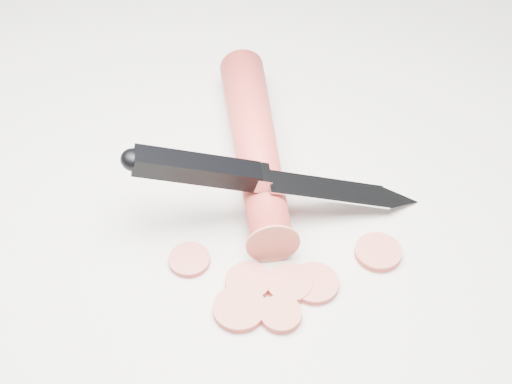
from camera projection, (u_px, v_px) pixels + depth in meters
name	position (u px, v px, depth m)	size (l,w,h in m)	color
ground	(250.00, 222.00, 0.59)	(2.40, 2.40, 0.00)	silver
carrot	(255.00, 145.00, 0.62)	(0.04, 0.04, 0.23)	red
carrot_slice_0	(239.00, 309.00, 0.53)	(0.04, 0.04, 0.01)	#CE5F4B
carrot_slice_1	(289.00, 284.00, 0.54)	(0.04, 0.04, 0.01)	#CE5F4B
carrot_slice_2	(248.00, 282.00, 0.54)	(0.04, 0.04, 0.01)	#CE5F4B
carrot_slice_3	(378.00, 252.00, 0.56)	(0.04, 0.04, 0.01)	#CE5F4B
carrot_slice_4	(314.00, 284.00, 0.54)	(0.04, 0.04, 0.01)	#CE5F4B
carrot_slice_5	(189.00, 260.00, 0.56)	(0.03, 0.03, 0.01)	#CE5F4B
carrot_slice_6	(281.00, 315.00, 0.52)	(0.03, 0.03, 0.01)	#CE5F4B
kitchen_knife	(279.00, 177.00, 0.56)	(0.24, 0.09, 0.08)	#B5B7BC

